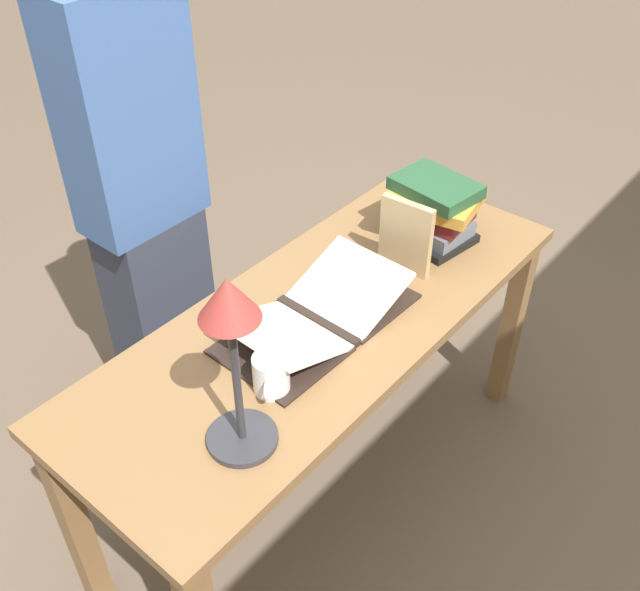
{
  "coord_description": "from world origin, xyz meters",
  "views": [
    {
      "loc": [
        1.14,
        0.93,
        1.98
      ],
      "look_at": [
        0.03,
        0.01,
        0.82
      ],
      "focal_mm": 40.0,
      "sensor_mm": 36.0,
      "label": 1
    }
  ],
  "objects_px": {
    "book_standing_upright": "(406,237)",
    "open_book": "(318,315)",
    "coffee_mug": "(271,374)",
    "person_reader": "(145,211)",
    "reading_lamp": "(232,336)",
    "book_stack_tall": "(433,209)"
  },
  "relations": [
    {
      "from": "open_book",
      "to": "coffee_mug",
      "type": "bearing_deg",
      "value": 16.91
    },
    {
      "from": "book_standing_upright",
      "to": "open_book",
      "type": "bearing_deg",
      "value": -9.12
    },
    {
      "from": "reading_lamp",
      "to": "coffee_mug",
      "type": "xyz_separation_m",
      "value": [
        -0.16,
        -0.06,
        -0.26
      ]
    },
    {
      "from": "reading_lamp",
      "to": "book_standing_upright",
      "type": "bearing_deg",
      "value": -173.01
    },
    {
      "from": "reading_lamp",
      "to": "book_stack_tall",
      "type": "bearing_deg",
      "value": -172.79
    },
    {
      "from": "reading_lamp",
      "to": "open_book",
      "type": "bearing_deg",
      "value": -162.92
    },
    {
      "from": "book_standing_upright",
      "to": "coffee_mug",
      "type": "xyz_separation_m",
      "value": [
        0.6,
        0.04,
        -0.06
      ]
    },
    {
      "from": "reading_lamp",
      "to": "person_reader",
      "type": "distance_m",
      "value": 0.91
    },
    {
      "from": "reading_lamp",
      "to": "coffee_mug",
      "type": "distance_m",
      "value": 0.31
    },
    {
      "from": "book_stack_tall",
      "to": "book_standing_upright",
      "type": "relative_size",
      "value": 1.29
    },
    {
      "from": "book_stack_tall",
      "to": "coffee_mug",
      "type": "distance_m",
      "value": 0.79
    },
    {
      "from": "open_book",
      "to": "coffee_mug",
      "type": "xyz_separation_m",
      "value": [
        0.25,
        0.07,
        0.02
      ]
    },
    {
      "from": "book_stack_tall",
      "to": "reading_lamp",
      "type": "xyz_separation_m",
      "value": [
        0.94,
        0.12,
        0.21
      ]
    },
    {
      "from": "book_stack_tall",
      "to": "reading_lamp",
      "type": "distance_m",
      "value": 0.97
    },
    {
      "from": "open_book",
      "to": "coffee_mug",
      "type": "height_order",
      "value": "same"
    },
    {
      "from": "open_book",
      "to": "reading_lamp",
      "type": "relative_size",
      "value": 1.24
    },
    {
      "from": "book_standing_upright",
      "to": "person_reader",
      "type": "bearing_deg",
      "value": -66.05
    },
    {
      "from": "person_reader",
      "to": "open_book",
      "type": "bearing_deg",
      "value": -88.29
    },
    {
      "from": "book_stack_tall",
      "to": "book_standing_upright",
      "type": "height_order",
      "value": "book_standing_upright"
    },
    {
      "from": "open_book",
      "to": "book_standing_upright",
      "type": "relative_size",
      "value": 2.49
    },
    {
      "from": "open_book",
      "to": "reading_lamp",
      "type": "distance_m",
      "value": 0.51
    },
    {
      "from": "open_book",
      "to": "reading_lamp",
      "type": "height_order",
      "value": "reading_lamp"
    }
  ]
}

